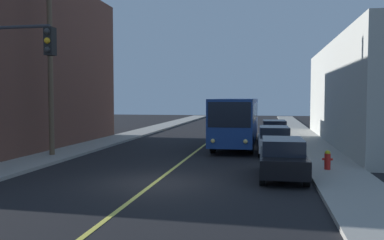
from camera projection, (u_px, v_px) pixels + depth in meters
The scene contains 11 objects.
ground_plane at pixel (155, 183), 15.45m from camera, with size 120.00×120.00×0.00m, color black.
sidewalk_left at pixel (91, 146), 26.59m from camera, with size 2.50×90.00×0.15m, color gray.
sidewalk_right at pixel (318, 151), 23.94m from camera, with size 2.50×90.00×0.15m, color gray.
lane_stripe_center at pixel (209, 141), 30.17m from camera, with size 0.16×60.00×0.01m, color #D8CC4C.
city_bus at pixel (237, 119), 27.78m from camera, with size 2.59×12.16×3.20m.
parked_car_black at pixel (283, 158), 16.31m from camera, with size 1.85×4.42×1.62m.
parked_car_silver at pixel (274, 140), 23.18m from camera, with size 1.94×4.46×1.62m.
parked_car_blue at pixel (274, 131), 29.59m from camera, with size 1.92×4.45×1.62m.
utility_pole_near at pixel (50, 42), 21.69m from camera, with size 2.40×0.28×11.24m.
traffic_signal_left_corner at pixel (2, 70), 14.77m from camera, with size 3.75×0.48×6.00m.
fire_hydrant at pixel (327, 160), 17.47m from camera, with size 0.44×0.26×0.84m.
Camera 1 is at (4.21, -14.77, 3.28)m, focal length 37.52 mm.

